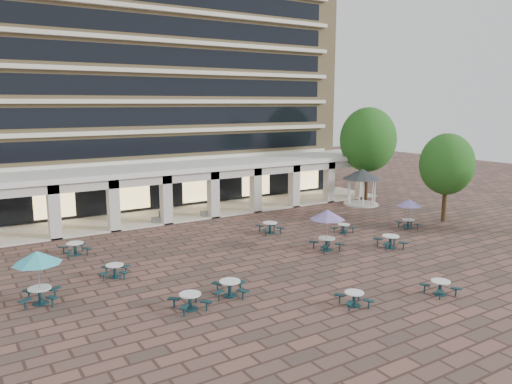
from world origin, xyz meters
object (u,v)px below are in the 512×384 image
at_px(picnic_table_0, 230,287).
at_px(gazebo, 362,178).
at_px(planter_left, 161,218).
at_px(planter_right, 210,212).
at_px(picnic_table_1, 190,300).
at_px(picnic_table_2, 390,241).

bearing_deg(picnic_table_0, gazebo, 55.66).
bearing_deg(planter_left, gazebo, -9.77).
xyz_separation_m(gazebo, planter_left, (-18.83, 3.24, -2.15)).
bearing_deg(planter_left, planter_right, 0.00).
height_order(picnic_table_1, planter_right, planter_right).
distance_m(picnic_table_2, planter_left, 18.09).
bearing_deg(planter_right, picnic_table_0, -113.67).
distance_m(gazebo, planter_right, 15.00).
height_order(picnic_table_0, picnic_table_2, picnic_table_2).
relative_size(planter_left, planter_right, 1.00).
distance_m(planter_left, planter_right, 4.35).
xyz_separation_m(picnic_table_1, planter_right, (9.62, 16.95, -0.05)).
height_order(picnic_table_0, planter_right, planter_right).
bearing_deg(gazebo, picnic_table_1, -150.38).
bearing_deg(planter_left, picnic_table_0, -99.91).
xyz_separation_m(picnic_table_1, planter_left, (5.27, 16.95, -0.04)).
relative_size(gazebo, planter_right, 2.44).
bearing_deg(picnic_table_2, gazebo, 72.94).
relative_size(picnic_table_1, planter_left, 1.17).
distance_m(picnic_table_1, planter_left, 17.75).
distance_m(picnic_table_1, picnic_table_2, 15.74).
distance_m(picnic_table_0, planter_left, 16.75).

